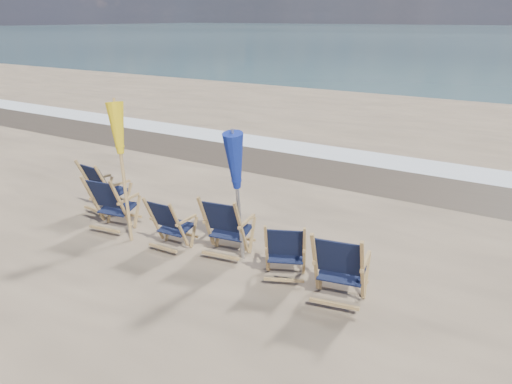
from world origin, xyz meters
TOP-DOWN VIEW (x-y plane):
  - surf_foam at (0.00, 8.30)m, footprint 200.00×1.40m
  - wet_sand_strip at (0.00, 6.80)m, footprint 200.00×2.60m
  - beach_chair_0 at (-2.93, 1.66)m, footprint 0.76×0.84m
  - beach_chair_1 at (-2.12, 1.22)m, footprint 0.79×0.86m
  - beach_chair_2 at (-0.78, 1.16)m, footprint 0.62×0.70m
  - beach_chair_3 at (0.19, 1.46)m, footprint 0.80×0.87m
  - beach_chair_4 at (1.31, 1.38)m, footprint 0.84×0.88m
  - beach_chair_5 at (2.26, 1.13)m, footprint 0.84×0.91m
  - umbrella_yellow at (-2.02, 1.24)m, footprint 0.30×0.30m
  - umbrella_blue at (0.18, 1.43)m, footprint 0.30×0.30m

SIDE VIEW (x-z plane):
  - wet_sand_strip at x=0.00m, z-range 0.00..0.00m
  - surf_foam at x=0.00m, z-range 0.00..0.01m
  - beach_chair_2 at x=-0.78m, z-range 0.00..0.94m
  - beach_chair_4 at x=1.31m, z-range 0.00..0.95m
  - beach_chair_3 at x=0.19m, z-range 0.00..1.07m
  - beach_chair_1 at x=-2.12m, z-range 0.00..1.07m
  - beach_chair_0 at x=-2.93m, z-range 0.00..1.08m
  - beach_chair_5 at x=2.26m, z-range 0.00..1.10m
  - umbrella_blue at x=0.18m, z-range 0.53..2.63m
  - umbrella_yellow at x=-2.02m, z-range 0.62..2.94m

